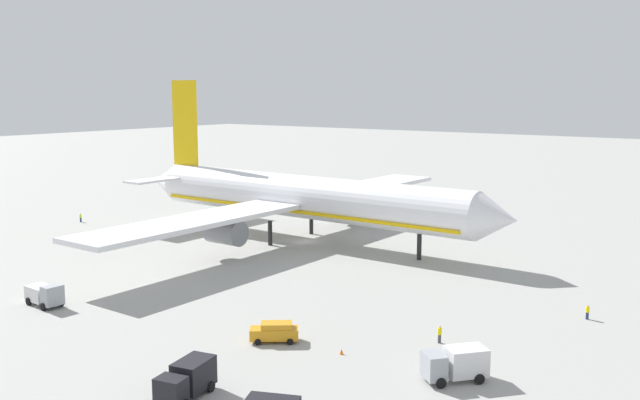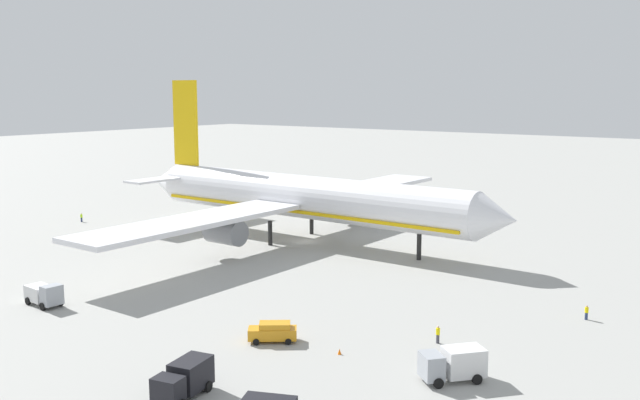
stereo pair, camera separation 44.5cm
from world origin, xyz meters
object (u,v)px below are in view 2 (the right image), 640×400
at_px(service_truck_0, 454,363).
at_px(ground_worker_0, 438,334).
at_px(airliner, 300,197).
at_px(service_truck_1, 44,294).
at_px(service_van, 273,332).
at_px(ground_worker_4, 81,217).
at_px(service_truck_3, 184,379).
at_px(traffic_cone_1, 326,195).
at_px(baggage_cart_0, 317,198).
at_px(traffic_cone_0, 340,351).
at_px(ground_worker_3, 586,312).

distance_m(service_truck_0, ground_worker_0, 9.04).
distance_m(airliner, service_truck_1, 45.96).
xyz_separation_m(service_van, ground_worker_4, (-70.64, 27.76, -0.19)).
height_order(service_truck_3, service_van, service_truck_3).
xyz_separation_m(service_truck_3, traffic_cone_1, (-54.22, 95.23, -1.30)).
height_order(baggage_cart_0, traffic_cone_0, baggage_cart_0).
relative_size(service_truck_1, service_truck_3, 0.86).
bearing_deg(airliner, service_truck_0, -39.25).
relative_size(airliner, service_truck_1, 15.81).
xyz_separation_m(service_truck_0, traffic_cone_0, (-11.33, -0.76, -1.30)).
bearing_deg(service_truck_1, ground_worker_0, 20.47).
height_order(service_truck_0, ground_worker_0, service_truck_0).
distance_m(service_truck_1, traffic_cone_0, 37.02).
bearing_deg(service_van, airliner, 124.56).
relative_size(traffic_cone_0, traffic_cone_1, 1.00).
height_order(airliner, ground_worker_4, airliner).
distance_m(traffic_cone_0, traffic_cone_1, 99.54).
height_order(service_truck_3, ground_worker_4, service_truck_3).
bearing_deg(service_truck_0, ground_worker_4, 163.82).
bearing_deg(airliner, service_van, -55.44).
distance_m(service_truck_3, ground_worker_4, 84.11).
bearing_deg(ground_worker_0, service_truck_3, -115.33).
bearing_deg(ground_worker_0, traffic_cone_1, 132.17).
relative_size(service_truck_3, ground_worker_3, 3.80).
bearing_deg(traffic_cone_0, service_van, -171.13).
distance_m(service_truck_1, ground_worker_3, 61.09).
distance_m(baggage_cart_0, traffic_cone_0, 92.65).
bearing_deg(traffic_cone_1, baggage_cart_0, -69.56).
distance_m(service_truck_1, traffic_cone_1, 90.74).
relative_size(service_van, traffic_cone_0, 8.93).
bearing_deg(ground_worker_3, service_truck_3, -117.93).
bearing_deg(traffic_cone_0, service_truck_1, -168.03).
distance_m(service_truck_1, service_van, 29.70).
relative_size(service_truck_0, ground_worker_4, 3.43).
relative_size(service_truck_1, traffic_cone_0, 9.51).
distance_m(baggage_cart_0, ground_worker_0, 90.50).
height_order(ground_worker_3, traffic_cone_0, ground_worker_3).
bearing_deg(traffic_cone_0, service_truck_0, 3.82).
height_order(ground_worker_3, traffic_cone_1, ground_worker_3).
xyz_separation_m(airliner, ground_worker_0, (40.23, -29.72, -6.34)).
bearing_deg(traffic_cone_1, service_truck_0, -48.43).
height_order(service_truck_1, baggage_cart_0, service_truck_1).
bearing_deg(traffic_cone_1, service_van, -57.46).
distance_m(service_truck_3, ground_worker_0, 25.72).
bearing_deg(baggage_cart_0, service_van, -56.50).
bearing_deg(traffic_cone_0, airliner, 131.99).
distance_m(airliner, service_truck_0, 58.91).
height_order(ground_worker_3, ground_worker_4, ground_worker_4).
distance_m(service_truck_0, traffic_cone_0, 11.43).
height_order(ground_worker_0, ground_worker_4, ground_worker_0).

